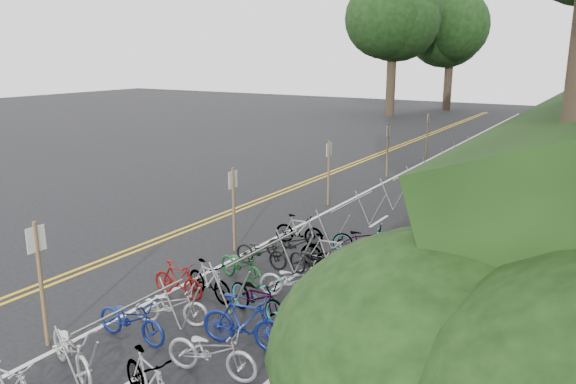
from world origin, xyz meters
name	(u,v)px	position (x,y,z in m)	size (l,w,h in m)	color
ground	(82,310)	(0.00, 0.00, 0.00)	(120.00, 120.00, 0.00)	black
road_markings	(318,210)	(0.63, 10.10, 0.00)	(7.47, 80.00, 0.01)	gold
red_curb	(470,217)	(5.70, 12.00, 0.05)	(0.25, 28.00, 0.10)	maroon
bike_rack_front	(133,319)	(2.56, -0.81, 0.81)	(1.12, 2.76, 1.12)	#959698
bike_racks_rest	(407,181)	(3.00, 13.00, 0.85)	(1.14, 23.00, 1.17)	#959698
signpost_near	(40,276)	(0.70, -1.39, 1.47)	(0.08, 0.40, 2.58)	brown
signposts_rest	(361,156)	(0.60, 14.00, 1.43)	(0.08, 18.40, 2.50)	brown
bike_front	(178,279)	(1.38, 1.71, 0.44)	(1.46, 0.41, 0.88)	maroon
bike_valet	(235,293)	(3.05, 1.72, 0.47)	(3.25, 11.51, 1.10)	#9E9EA3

